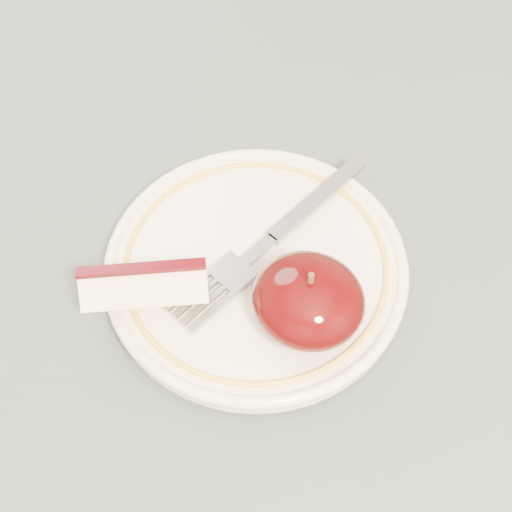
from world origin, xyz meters
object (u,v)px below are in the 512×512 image
at_px(table, 234,287).
at_px(fork, 271,240).
at_px(apple_half, 308,300).
at_px(plate, 256,267).

bearing_deg(table, fork, -17.10).
bearing_deg(fork, apple_half, -115.70).
relative_size(table, plate, 4.17).
height_order(plate, apple_half, apple_half).
height_order(table, plate, plate).
distance_m(plate, apple_half, 0.06).
bearing_deg(apple_half, plate, 153.33).
bearing_deg(table, apple_half, -33.66).
bearing_deg(apple_half, fork, 136.19).
xyz_separation_m(plate, fork, (0.00, 0.02, 0.01)).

